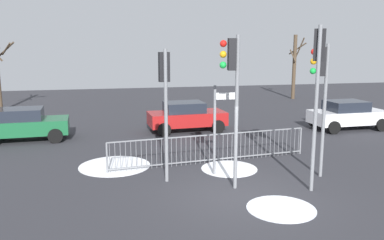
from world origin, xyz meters
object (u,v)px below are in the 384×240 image
(traffic_light_foreground_left, at_px, (164,85))
(car_red_trailing, at_px, (186,116))
(traffic_light_mid_right, at_px, (318,71))
(bare_tree_centre, at_px, (294,65))
(traffic_light_foreground_right, at_px, (321,81))
(car_green_mid, at_px, (23,124))
(traffic_light_rear_left, at_px, (232,78))
(direction_sign_post, at_px, (217,125))
(car_white_far, at_px, (347,114))

(traffic_light_foreground_left, bearing_deg, car_red_trailing, 67.91)
(traffic_light_mid_right, distance_m, bare_tree_centre, 21.00)
(traffic_light_foreground_right, distance_m, bare_tree_centre, 19.73)
(traffic_light_foreground_right, relative_size, traffic_light_foreground_left, 1.04)
(traffic_light_foreground_right, relative_size, car_green_mid, 1.11)
(traffic_light_rear_left, relative_size, traffic_light_mid_right, 0.95)
(direction_sign_post, bearing_deg, car_red_trailing, 91.80)
(traffic_light_foreground_right, height_order, bare_tree_centre, bare_tree_centre)
(direction_sign_post, bearing_deg, traffic_light_foreground_right, -10.01)
(direction_sign_post, relative_size, bare_tree_centre, 0.59)
(bare_tree_centre, bearing_deg, traffic_light_rear_left, -121.47)
(traffic_light_rear_left, distance_m, traffic_light_foreground_left, 2.16)
(traffic_light_rear_left, height_order, direction_sign_post, traffic_light_rear_left)
(traffic_light_mid_right, xyz_separation_m, car_red_trailing, (-2.01, 8.83, -2.74))
(direction_sign_post, bearing_deg, traffic_light_foreground_left, -169.80)
(car_red_trailing, relative_size, bare_tree_centre, 0.77)
(traffic_light_rear_left, relative_size, traffic_light_foreground_left, 1.10)
(traffic_light_foreground_left, relative_size, car_red_trailing, 1.06)
(traffic_light_rear_left, bearing_deg, traffic_light_foreground_left, 66.19)
(traffic_light_foreground_right, bearing_deg, car_white_far, -18.61)
(direction_sign_post, bearing_deg, car_white_far, 38.31)
(car_red_trailing, bearing_deg, direction_sign_post, -96.75)
(traffic_light_foreground_right, xyz_separation_m, car_red_trailing, (-2.75, 7.78, -2.38))
(traffic_light_foreground_left, relative_size, car_white_far, 1.08)
(car_white_far, height_order, bare_tree_centre, bare_tree_centre)
(direction_sign_post, bearing_deg, bare_tree_centre, 61.70)
(traffic_light_foreground_right, distance_m, traffic_light_foreground_left, 4.93)
(traffic_light_mid_right, height_order, direction_sign_post, traffic_light_mid_right)
(traffic_light_foreground_right, relative_size, direction_sign_post, 1.44)
(car_green_mid, bearing_deg, traffic_light_foreground_left, -53.24)
(traffic_light_foreground_right, xyz_separation_m, traffic_light_foreground_left, (-4.88, 0.71, -0.11))
(bare_tree_centre, bearing_deg, car_white_far, -103.60)
(direction_sign_post, distance_m, car_red_trailing, 6.99)
(traffic_light_rear_left, xyz_separation_m, direction_sign_post, (-0.07, 1.32, -1.65))
(car_green_mid, height_order, car_red_trailing, same)
(traffic_light_foreground_left, distance_m, traffic_light_mid_right, 4.53)
(traffic_light_foreground_left, bearing_deg, car_green_mid, 123.95)
(direction_sign_post, relative_size, car_red_trailing, 0.77)
(traffic_light_foreground_left, xyz_separation_m, car_green_mid, (-5.42, 6.64, -2.27))
(traffic_light_mid_right, distance_m, car_green_mid, 13.03)
(bare_tree_centre, bearing_deg, traffic_light_foreground_right, -114.48)
(car_white_far, bearing_deg, traffic_light_mid_right, -130.91)
(traffic_light_rear_left, distance_m, direction_sign_post, 2.11)
(traffic_light_rear_left, height_order, car_green_mid, traffic_light_rear_left)
(traffic_light_foreground_right, bearing_deg, traffic_light_mid_right, 166.19)
(traffic_light_foreground_right, xyz_separation_m, traffic_light_mid_right, (-0.74, -1.05, 0.36))
(car_green_mid, distance_m, car_red_trailing, 7.57)
(bare_tree_centre, bearing_deg, direction_sign_post, -123.56)
(traffic_light_foreground_right, height_order, car_red_trailing, traffic_light_foreground_right)
(traffic_light_mid_right, relative_size, bare_tree_centre, 0.95)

